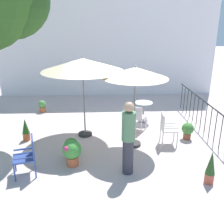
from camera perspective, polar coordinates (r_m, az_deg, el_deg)
ground_plane at (r=8.37m, az=0.02°, el=-4.99°), size 60.00×60.00×0.00m
villa_facade at (r=12.54m, az=-1.09°, el=15.46°), size 10.35×0.30×5.17m
terrace_railing at (r=8.79m, az=20.16°, el=-0.24°), size 0.03×5.52×1.01m
patio_umbrella_0 at (r=7.72m, az=-6.50°, el=10.25°), size 2.45×2.45×2.51m
patio_umbrella_1 at (r=7.03m, az=5.22°, el=8.36°), size 1.80×1.80×2.37m
cafe_table_0 at (r=9.34m, az=6.98°, el=0.81°), size 0.64×0.64×0.73m
patio_chair_0 at (r=8.55m, az=5.57°, el=-0.94°), size 0.63×0.62×0.86m
patio_chair_1 at (r=7.70m, az=11.95°, el=-3.23°), size 0.48×0.49×0.96m
patio_chair_2 at (r=6.41m, az=-18.17°, el=-8.80°), size 0.61×0.60×0.95m
potted_plant_0 at (r=6.26m, az=21.00°, el=-11.36°), size 0.22×0.22×0.79m
potted_plant_1 at (r=8.28m, az=-18.56°, el=-3.70°), size 0.23×0.23×0.70m
potted_plant_2 at (r=8.29m, az=16.38°, el=-3.83°), size 0.37×0.37×0.53m
potted_plant_3 at (r=10.70m, az=-15.19°, el=1.34°), size 0.30×0.30×0.48m
potted_plant_4 at (r=6.60m, az=-8.87°, el=-8.60°), size 0.48×0.48×0.68m
potted_plant_5 at (r=7.06m, az=-9.00°, el=-7.52°), size 0.39×0.39×0.53m
standing_person at (r=5.99m, az=3.65°, el=-5.64°), size 0.34×0.34×1.79m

